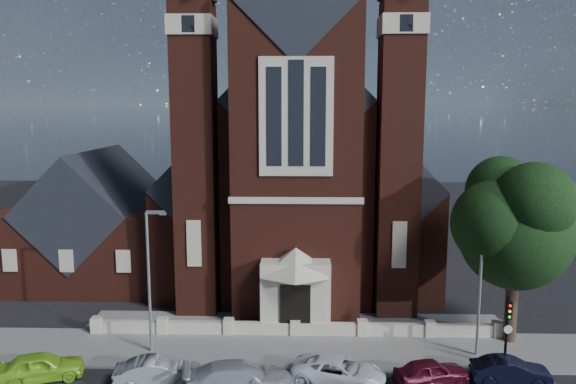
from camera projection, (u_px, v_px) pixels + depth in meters
The scene contains 16 objects.
ground at pixel (297, 290), 41.99m from camera, with size 120.00×120.00×0.00m, color black.
pavement_strip at pixel (295, 351), 31.62m from camera, with size 60.00×5.00×0.12m, color slate.
forecourt_paving at pixel (296, 323), 35.57m from camera, with size 26.00×3.00×0.14m, color slate.
forecourt_wall at pixel (295, 336), 33.60m from camera, with size 24.00×0.40×0.90m, color #B8AA92.
church at pixel (298, 169), 48.58m from camera, with size 20.01×34.90×29.20m.
parish_hall at pixel (98, 228), 44.78m from camera, with size 12.00×12.20×10.24m.
street_tree at pixel (520, 227), 31.39m from camera, with size 6.40×6.60×10.70m.
street_lamp_left at pixel (150, 273), 30.64m from camera, with size 1.16×0.22×8.09m.
street_lamp_right at pixel (482, 276), 30.14m from camera, with size 1.16×0.22×8.09m.
traffic_signal at pixel (508, 323), 28.87m from camera, with size 0.28×0.42×4.00m.
car_lime_van at pixel (41, 367), 28.15m from camera, with size 1.68×4.17×1.42m, color #92D32A.
car_silver_a at pixel (158, 373), 27.54m from camera, with size 1.48×4.24×1.40m, color gray.
car_silver_b at pixel (239, 379), 26.78m from camera, with size 2.16×5.31×1.54m, color #9D9EA4.
car_white_suv at pixel (339, 371), 27.78m from camera, with size 2.14×4.64×1.29m, color white.
car_dark_red at pixel (431, 372), 27.71m from camera, with size 1.52×3.78×1.29m, color #4F0D1C.
car_navy at pixel (511, 371), 27.81m from camera, with size 1.35×3.86×1.27m, color black.
Camera 1 is at (0.46, -25.37, 13.70)m, focal length 35.00 mm.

